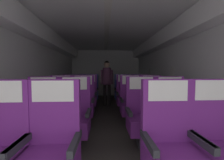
% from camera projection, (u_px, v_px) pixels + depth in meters
% --- Properties ---
extents(ground, '(3.61, 7.68, 0.02)m').
position_uv_depth(ground, '(107.00, 119.00, 3.62)').
color(ground, '#3D3833').
extents(fuselage_shell, '(3.49, 7.33, 2.31)m').
position_uv_depth(fuselage_shell, '(107.00, 54.00, 3.81)').
color(fuselage_shell, silver).
rests_on(fuselage_shell, ground).
extents(seat_a_left_aisle, '(0.51, 0.47, 1.10)m').
position_uv_depth(seat_a_left_aisle, '(51.00, 150.00, 1.29)').
color(seat_a_left_aisle, '#38383D').
rests_on(seat_a_left_aisle, ground).
extents(seat_a_right_aisle, '(0.51, 0.47, 1.10)m').
position_uv_depth(seat_a_right_aisle, '(219.00, 146.00, 1.36)').
color(seat_a_right_aisle, '#38383D').
rests_on(seat_a_right_aisle, ground).
extents(seat_a_right_window, '(0.51, 0.47, 1.10)m').
position_uv_depth(seat_a_right_window, '(171.00, 148.00, 1.32)').
color(seat_a_right_window, '#38383D').
rests_on(seat_a_right_window, ground).
extents(seat_b_left_window, '(0.51, 0.47, 1.10)m').
position_uv_depth(seat_b_left_window, '(42.00, 118.00, 2.20)').
color(seat_b_left_window, '#38383D').
rests_on(seat_b_left_window, ground).
extents(seat_b_left_aisle, '(0.51, 0.47, 1.10)m').
position_uv_depth(seat_b_left_aisle, '(74.00, 117.00, 2.22)').
color(seat_b_left_aisle, '#38383D').
rests_on(seat_b_left_aisle, ground).
extents(seat_b_right_aisle, '(0.51, 0.47, 1.10)m').
position_uv_depth(seat_b_right_aisle, '(172.00, 116.00, 2.30)').
color(seat_b_right_aisle, '#38383D').
rests_on(seat_b_right_aisle, ground).
extents(seat_b_right_window, '(0.51, 0.47, 1.10)m').
position_uv_depth(seat_b_right_window, '(142.00, 116.00, 2.29)').
color(seat_b_right_window, '#38383D').
rests_on(seat_b_right_window, ground).
extents(seat_c_left_window, '(0.51, 0.47, 1.10)m').
position_uv_depth(seat_c_left_window, '(60.00, 104.00, 3.16)').
color(seat_c_left_window, '#38383D').
rests_on(seat_c_left_window, ground).
extents(seat_c_left_aisle, '(0.51, 0.47, 1.10)m').
position_uv_depth(seat_c_left_aisle, '(83.00, 104.00, 3.17)').
color(seat_c_left_aisle, '#38383D').
rests_on(seat_c_left_aisle, ground).
extents(seat_c_right_aisle, '(0.51, 0.47, 1.10)m').
position_uv_depth(seat_c_right_aisle, '(152.00, 103.00, 3.26)').
color(seat_c_right_aisle, '#38383D').
rests_on(seat_c_right_aisle, ground).
extents(seat_c_right_window, '(0.51, 0.47, 1.10)m').
position_uv_depth(seat_c_right_window, '(131.00, 103.00, 3.25)').
color(seat_c_right_window, '#38383D').
rests_on(seat_c_right_window, ground).
extents(seat_d_left_window, '(0.51, 0.47, 1.10)m').
position_uv_depth(seat_d_left_window, '(71.00, 97.00, 4.11)').
color(seat_d_left_window, '#38383D').
rests_on(seat_d_left_window, ground).
extents(seat_d_left_aisle, '(0.51, 0.47, 1.10)m').
position_uv_depth(seat_d_left_aisle, '(88.00, 96.00, 4.14)').
color(seat_d_left_aisle, '#38383D').
rests_on(seat_d_left_aisle, ground).
extents(seat_d_right_aisle, '(0.51, 0.47, 1.10)m').
position_uv_depth(seat_d_right_aisle, '(141.00, 96.00, 4.22)').
color(seat_d_right_aisle, '#38383D').
rests_on(seat_d_right_aisle, ground).
extents(seat_d_right_window, '(0.51, 0.47, 1.10)m').
position_uv_depth(seat_d_right_window, '(125.00, 96.00, 4.19)').
color(seat_d_right_window, '#38383D').
rests_on(seat_d_right_window, ground).
extents(seat_e_left_window, '(0.51, 0.47, 1.10)m').
position_uv_depth(seat_e_left_window, '(77.00, 92.00, 5.07)').
color(seat_e_left_window, '#38383D').
rests_on(seat_e_left_window, ground).
extents(seat_e_left_aisle, '(0.51, 0.47, 1.10)m').
position_uv_depth(seat_e_left_aisle, '(91.00, 92.00, 5.09)').
color(seat_e_left_aisle, '#38383D').
rests_on(seat_e_left_aisle, ground).
extents(seat_e_right_aisle, '(0.51, 0.47, 1.10)m').
position_uv_depth(seat_e_right_aisle, '(135.00, 92.00, 5.16)').
color(seat_e_right_aisle, '#38383D').
rests_on(seat_e_right_aisle, ground).
extents(seat_e_right_window, '(0.51, 0.47, 1.10)m').
position_uv_depth(seat_e_right_window, '(121.00, 92.00, 5.14)').
color(seat_e_right_window, '#38383D').
rests_on(seat_e_right_window, ground).
extents(flight_attendant, '(0.43, 0.28, 1.56)m').
position_uv_depth(flight_attendant, '(107.00, 78.00, 4.99)').
color(flight_attendant, black).
rests_on(flight_attendant, ground).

